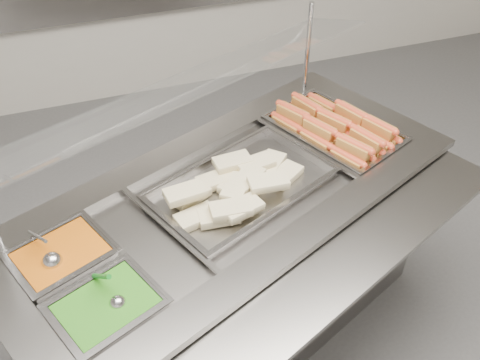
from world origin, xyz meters
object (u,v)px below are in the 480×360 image
object	(u,v)px
pan_wraps	(242,188)
ladle	(52,260)
serving_spoon	(115,298)
sneeze_guard	(190,86)
steam_counter	(232,267)
pan_hotdogs	(334,136)

from	to	relation	value
pan_wraps	ladle	size ratio (longest dim) A/B	4.16
pan_wraps	serving_spoon	size ratio (longest dim) A/B	4.72
sneeze_guard	ladle	bearing A→B (deg)	-149.72
steam_counter	sneeze_guard	xyz separation A→B (m)	(-0.08, 0.18, 0.72)
pan_wraps	sneeze_guard	bearing A→B (deg)	128.31
sneeze_guard	pan_wraps	size ratio (longest dim) A/B	2.09
steam_counter	ladle	distance (m)	0.74
steam_counter	sneeze_guard	size ratio (longest dim) A/B	1.26
pan_hotdogs	ladle	world-z (taller)	ladle
sneeze_guard	pan_wraps	world-z (taller)	sneeze_guard
sneeze_guard	pan_hotdogs	xyz separation A→B (m)	(0.59, 0.04, -0.36)
pan_hotdogs	serving_spoon	bearing A→B (deg)	-150.15
sneeze_guard	serving_spoon	distance (m)	0.71
sneeze_guard	pan_wraps	bearing A→B (deg)	-51.69
pan_hotdogs	ladle	size ratio (longest dim) A/B	3.40
sneeze_guard	ladle	world-z (taller)	sneeze_guard
sneeze_guard	ladle	size ratio (longest dim) A/B	8.68
sneeze_guard	serving_spoon	world-z (taller)	sneeze_guard
steam_counter	pan_hotdogs	bearing A→B (deg)	22.96
steam_counter	ladle	bearing A→B (deg)	-167.83
pan_hotdogs	serving_spoon	size ratio (longest dim) A/B	3.86
pan_hotdogs	serving_spoon	world-z (taller)	serving_spoon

